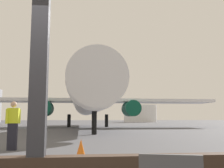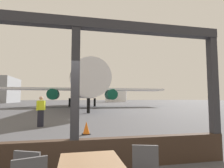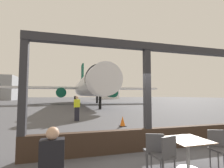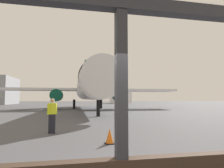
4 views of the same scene
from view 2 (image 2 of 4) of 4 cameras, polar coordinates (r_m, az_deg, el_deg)
name	(u,v)px [view 2 (image 2 of 4)]	position (r m, az deg, el deg)	size (l,w,h in m)	color
ground_plane	(75,105)	(44.31, -11.78, -6.52)	(220.00, 220.00, 0.00)	#4C4C51
window_frame	(75,115)	(4.30, -11.73, -9.70)	(7.68, 0.24, 3.56)	#38281E
airplane	(83,87)	(32.35, -9.07, -0.97)	(31.58, 32.06, 10.60)	silver
ground_crew_worker	(41,111)	(11.24, -21.65, -7.94)	(0.45, 0.41, 1.74)	black
traffic_cone	(86,128)	(8.49, -8.14, -13.72)	(0.36, 0.36, 0.57)	orange
fuel_storage_tank	(116,96)	(80.19, 1.26, -3.92)	(9.62, 9.62, 4.90)	white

